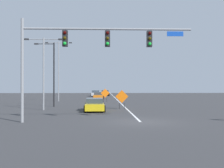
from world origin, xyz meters
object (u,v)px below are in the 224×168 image
street_lamp_mid_right (44,66)px  street_lamp_near_left (59,66)px  street_lamp_mid_left (52,71)px  car_yellow_mid (95,105)px  construction_sign_right_shoulder (122,97)px  car_silver_passing (96,94)px  car_black_distant (105,93)px  construction_sign_left_lane (105,94)px  car_orange_near (99,96)px  traffic_signal_assembly (84,45)px

street_lamp_mid_right → street_lamp_near_left: size_ratio=0.78×
street_lamp_mid_left → car_yellow_mid: street_lamp_mid_left is taller
construction_sign_right_shoulder → car_silver_passing: bearing=95.9°
car_yellow_mid → car_black_distant: 39.42m
car_black_distant → car_silver_passing: bearing=-127.6°
construction_sign_left_lane → car_yellow_mid: size_ratio=0.43×
street_lamp_mid_left → construction_sign_right_shoulder: 8.93m
street_lamp_mid_left → street_lamp_near_left: bearing=95.3°
car_orange_near → car_black_distant: size_ratio=1.05×
construction_sign_right_shoulder → car_yellow_mid: construction_sign_right_shoulder is taller
street_lamp_mid_left → car_yellow_mid: 8.07m
street_lamp_mid_right → car_silver_passing: bearing=83.2°
construction_sign_left_lane → car_orange_near: construction_sign_left_lane is taller
construction_sign_left_lane → car_orange_near: bearing=96.2°
car_silver_passing → car_yellow_mid: (0.82, -36.49, -0.05)m
car_silver_passing → car_orange_near: car_silver_passing is taller
car_yellow_mid → car_black_distant: car_black_distant is taller
car_yellow_mid → construction_sign_left_lane: bearing=85.2°
traffic_signal_assembly → street_lamp_mid_left: size_ratio=1.54×
street_lamp_mid_right → street_lamp_near_left: street_lamp_near_left is taller
traffic_signal_assembly → car_orange_near: size_ratio=2.58×
traffic_signal_assembly → construction_sign_right_shoulder: 11.29m
construction_sign_right_shoulder → car_yellow_mid: (-2.75, -1.88, -0.64)m
traffic_signal_assembly → construction_sign_left_lane: (1.64, 22.02, -3.82)m
car_silver_passing → car_yellow_mid: car_silver_passing is taller
traffic_signal_assembly → construction_sign_left_lane: traffic_signal_assembly is taller
construction_sign_right_shoulder → car_yellow_mid: size_ratio=0.42×
construction_sign_left_lane → street_lamp_mid_right: bearing=-115.9°
traffic_signal_assembly → street_lamp_mid_left: street_lamp_mid_left is taller
construction_sign_right_shoulder → car_silver_passing: 34.80m
construction_sign_right_shoulder → street_lamp_mid_left: bearing=156.4°
car_silver_passing → construction_sign_left_lane: bearing=-85.0°
construction_sign_left_lane → construction_sign_right_shoulder: size_ratio=1.01×
traffic_signal_assembly → car_yellow_mid: 9.38m
construction_sign_left_lane → car_black_distant: size_ratio=0.47×
car_black_distant → street_lamp_mid_right: bearing=-99.6°
car_silver_passing → car_orange_near: 12.50m
traffic_signal_assembly → car_orange_near: bearing=89.1°
traffic_signal_assembly → street_lamp_near_left: 25.17m
car_orange_near → car_black_distant: 15.45m
construction_sign_left_lane → car_yellow_mid: (-1.15, -13.79, -0.66)m
street_lamp_near_left → car_silver_passing: (5.20, 20.17, -4.80)m
car_black_distant → construction_sign_right_shoulder: bearing=-88.0°
street_lamp_mid_right → street_lamp_near_left: (-0.96, 15.34, 1.10)m
construction_sign_right_shoulder → car_black_distant: bearing=92.0°
street_lamp_near_left → car_orange_near: (6.06, 7.69, -4.81)m
construction_sign_left_lane → traffic_signal_assembly: bearing=-94.3°
traffic_signal_assembly → car_yellow_mid: size_ratio=2.44×
street_lamp_mid_right → car_silver_passing: street_lamp_mid_right is taller
car_yellow_mid → car_orange_near: bearing=89.9°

